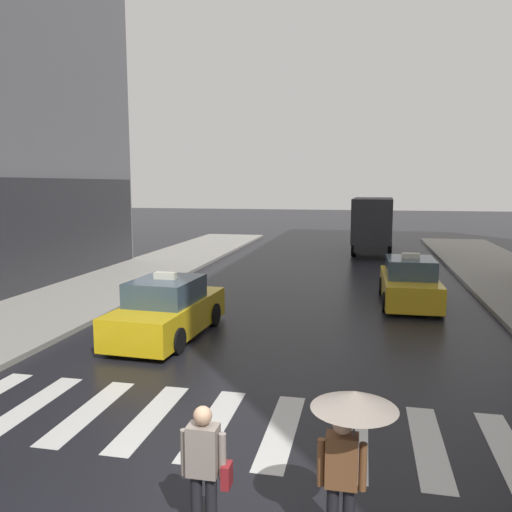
% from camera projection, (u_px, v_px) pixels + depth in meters
% --- Properties ---
extents(crosswalk_markings, '(11.30, 2.80, 0.01)m').
position_uv_depth(crosswalk_markings, '(247.00, 426.00, 8.96)').
color(crosswalk_markings, silver).
rests_on(crosswalk_markings, ground).
extents(taxi_lead, '(2.10, 4.62, 1.80)m').
position_uv_depth(taxi_lead, '(167.00, 310.00, 14.21)').
color(taxi_lead, yellow).
rests_on(taxi_lead, ground).
extents(taxi_second, '(1.97, 4.56, 1.80)m').
position_uv_depth(taxi_second, '(409.00, 283.00, 18.11)').
color(taxi_second, gold).
rests_on(taxi_second, ground).
extents(box_truck, '(2.48, 7.61, 3.35)m').
position_uv_depth(box_truck, '(373.00, 223.00, 31.14)').
color(box_truck, '#2D2D2D').
rests_on(box_truck, ground).
extents(pedestrian_with_umbrella, '(0.96, 0.96, 1.94)m').
position_uv_depth(pedestrian_with_umbrella, '(350.00, 427.00, 5.68)').
color(pedestrian_with_umbrella, black).
rests_on(pedestrian_with_umbrella, ground).
extents(pedestrian_with_handbag, '(0.60, 0.24, 1.65)m').
position_uv_depth(pedestrian_with_handbag, '(205.00, 465.00, 6.00)').
color(pedestrian_with_handbag, black).
rests_on(pedestrian_with_handbag, ground).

